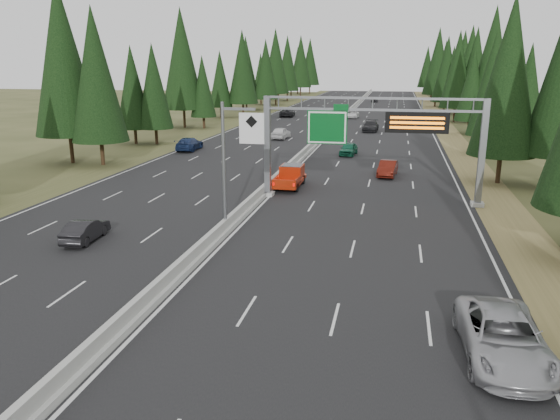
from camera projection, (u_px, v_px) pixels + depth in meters
The scene contains 19 objects.
road at pixel (331, 131), 85.94m from camera, with size 32.00×260.00×0.08m, color black.
shoulder_right at pixel (448, 134), 82.38m from camera, with size 3.60×260.00×0.06m, color olive.
shoulder_left at pixel (223, 128), 89.50m from camera, with size 3.60×260.00×0.06m, color #3A421E.
median_barrier at pixel (331, 128), 85.84m from camera, with size 0.70×260.00×0.85m.
sign_gantry at pixel (380, 133), 40.17m from camera, with size 16.75×0.98×7.80m.
hov_sign_pole at pixel (233, 159), 32.61m from camera, with size 2.80×0.50×8.00m.
tree_row_right at pixel (492, 69), 72.52m from camera, with size 12.41×239.74×18.99m.
tree_row_left at pixel (189, 68), 84.78m from camera, with size 11.77×240.68×18.98m.
silver_minivan at pixel (503, 337), 19.22m from camera, with size 2.75×5.97×1.66m, color #9E9EA2.
red_pickup at pixel (291, 175), 46.48m from camera, with size 1.95×5.46×1.78m.
car_ahead_green at pixel (349, 149), 62.49m from camera, with size 1.66×4.14×1.41m, color #14593D.
car_ahead_dkred at pixel (388, 168), 50.77m from camera, with size 1.51×4.33×1.43m, color #55140C.
car_ahead_dkgrey at pixel (371, 126), 84.48m from camera, with size 2.26×5.56×1.61m, color black.
car_ahead_white at pixel (352, 114), 105.17m from camera, with size 2.34×5.07×1.41m, color white.
car_ahead_far at pixel (375, 99), 148.87m from camera, with size 1.70×4.23×1.44m, color black.
car_onc_near at pixel (85, 230), 32.19m from camera, with size 1.37×3.94×1.30m, color black.
car_onc_blue at pixel (189, 144), 65.92m from camera, with size 2.19×5.39×1.56m, color navy.
car_onc_white at pixel (281, 133), 76.04m from camera, with size 1.93×4.79×1.63m, color silver.
car_onc_far at pixel (287, 113), 107.92m from camera, with size 2.64×5.72×1.59m, color black.
Camera 1 is at (10.04, -6.03, 10.23)m, focal length 35.00 mm.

